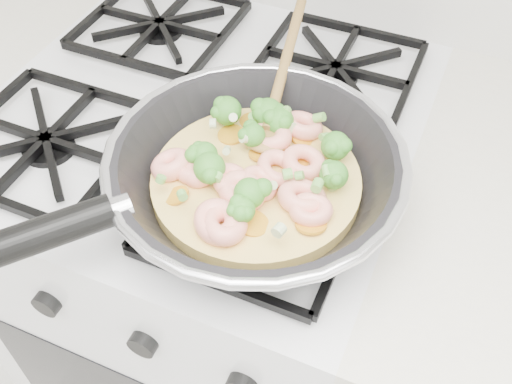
% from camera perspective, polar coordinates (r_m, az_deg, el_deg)
% --- Properties ---
extents(stove, '(0.60, 0.60, 0.92)m').
position_cam_1_polar(stove, '(1.18, -3.86, -8.69)').
color(stove, white).
rests_on(stove, ground).
extents(skillet, '(0.40, 0.56, 0.09)m').
position_cam_1_polar(skillet, '(0.67, -0.34, 1.81)').
color(skillet, black).
rests_on(skillet, stove).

